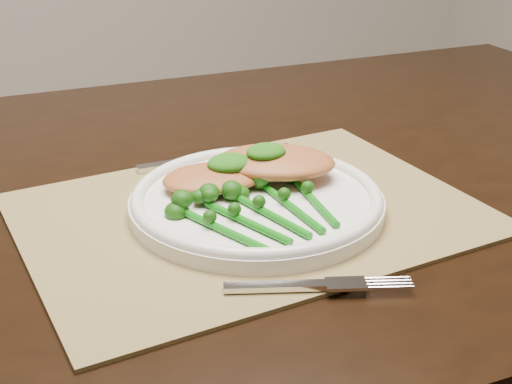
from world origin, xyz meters
name	(u,v)px	position (x,y,z in m)	size (l,w,h in m)	color
placemat	(250,213)	(0.04, -0.04, 0.75)	(0.49, 0.36, 0.00)	olive
dinner_plate	(257,200)	(0.04, -0.04, 0.77)	(0.28, 0.28, 0.03)	white
knife	(201,160)	(0.04, 0.12, 0.76)	(0.21, 0.03, 0.01)	silver
fork	(331,285)	(0.04, -0.21, 0.76)	(0.17, 0.08, 0.01)	silver
chicken_fillet_left	(213,178)	(0.01, 0.01, 0.78)	(0.12, 0.08, 0.02)	#AE6332
chicken_fillet_right	(275,162)	(0.09, 0.00, 0.79)	(0.14, 0.10, 0.03)	#AE6332
pesto_dollop_left	(229,163)	(0.03, 0.01, 0.80)	(0.05, 0.04, 0.02)	#134A0A
pesto_dollop_right	(266,152)	(0.07, 0.00, 0.81)	(0.05, 0.04, 0.02)	#134A0A
broccolini_bundle	(270,215)	(0.03, -0.09, 0.78)	(0.16, 0.18, 0.04)	#0D650D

